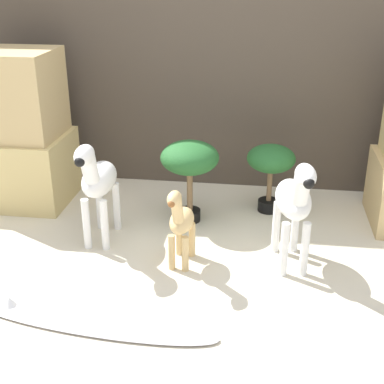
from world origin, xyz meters
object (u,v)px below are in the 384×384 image
object	(u,v)px
zebra_right	(295,201)
potted_palm_back	(271,163)
giraffe_figurine	(181,222)
surfboard	(89,319)
zebra_left	(97,180)
potted_palm_front	(190,161)

from	to	relation	value
zebra_right	potted_palm_back	bearing A→B (deg)	100.21
giraffe_figurine	surfboard	distance (m)	0.74
potted_palm_back	surfboard	xyz separation A→B (m)	(-0.85, -1.39, -0.35)
zebra_right	giraffe_figurine	bearing A→B (deg)	-173.11
zebra_right	surfboard	size ratio (longest dim) A/B	0.54
giraffe_figurine	potted_palm_back	world-z (taller)	giraffe_figurine
giraffe_figurine	zebra_left	bearing A→B (deg)	158.75
zebra_right	zebra_left	xyz separation A→B (m)	(-1.16, 0.13, 0.00)
zebra_left	potted_palm_back	xyz separation A→B (m)	(1.03, 0.59, -0.05)
potted_palm_back	surfboard	distance (m)	1.66
potted_palm_back	zebra_left	bearing A→B (deg)	-150.09
zebra_right	surfboard	bearing A→B (deg)	-145.89
zebra_right	giraffe_figurine	size ratio (longest dim) A/B	1.34
zebra_left	giraffe_figurine	size ratio (longest dim) A/B	1.34
potted_palm_front	potted_palm_back	world-z (taller)	potted_palm_front
zebra_left	potted_palm_front	distance (m)	0.62
zebra_right	potted_palm_front	size ratio (longest dim) A/B	1.24
potted_palm_back	giraffe_figurine	bearing A→B (deg)	-121.48
potted_palm_front	surfboard	size ratio (longest dim) A/B	0.43
zebra_left	giraffe_figurine	world-z (taller)	zebra_left
zebra_right	potted_palm_front	bearing A→B (deg)	142.69
surfboard	zebra_right	bearing A→B (deg)	34.11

